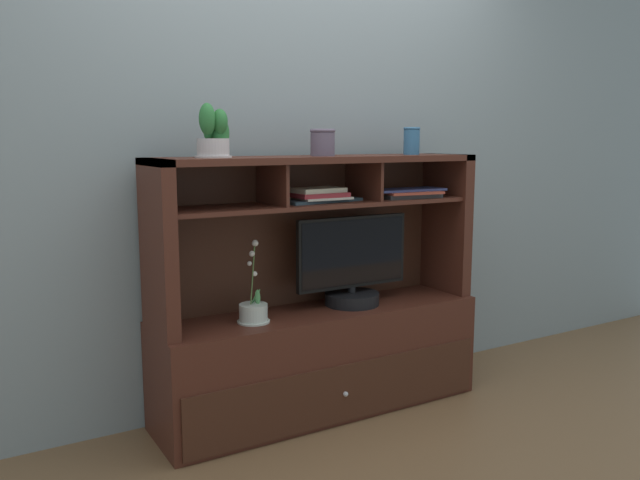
{
  "coord_description": "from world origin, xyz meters",
  "views": [
    {
      "loc": [
        -1.55,
        -2.62,
        1.33
      ],
      "look_at": [
        0.0,
        0.0,
        0.85
      ],
      "focal_mm": 36.26,
      "sensor_mm": 36.0,
      "label": 1
    }
  ],
  "objects": [
    {
      "name": "magazine_stack_centre",
      "position": [
        -0.01,
        -0.0,
        1.06
      ],
      "size": [
        0.42,
        0.21,
        0.07
      ],
      "color": "#2D404C",
      "rests_on": "media_console"
    },
    {
      "name": "magazine_stack_left",
      "position": [
        0.49,
        -0.03,
        1.06
      ],
      "size": [
        0.41,
        0.26,
        0.05
      ],
      "color": "#3F3E40",
      "rests_on": "media_console"
    },
    {
      "name": "potted_succulent",
      "position": [
        -0.53,
        -0.01,
        1.34
      ],
      "size": [
        0.16,
        0.16,
        0.23
      ],
      "color": "silver",
      "rests_on": "media_console"
    },
    {
      "name": "potted_orchid",
      "position": [
        -0.38,
        -0.05,
        0.56
      ],
      "size": [
        0.15,
        0.15,
        0.37
      ],
      "color": "silver",
      "rests_on": "media_console"
    },
    {
      "name": "accent_vase",
      "position": [
        0.53,
        -0.02,
        1.32
      ],
      "size": [
        0.08,
        0.08,
        0.14
      ],
      "color": "#326490",
      "rests_on": "media_console"
    },
    {
      "name": "tv_monitor",
      "position": [
        0.18,
        -0.01,
        0.69
      ],
      "size": [
        0.61,
        0.27,
        0.44
      ],
      "color": "black",
      "rests_on": "media_console"
    },
    {
      "name": "back_wall",
      "position": [
        0.0,
        0.25,
        1.4
      ],
      "size": [
        6.0,
        0.02,
        2.8
      ],
      "primitive_type": "cube",
      "color": "gray",
      "rests_on": "ground"
    },
    {
      "name": "floor_plane",
      "position": [
        0.0,
        0.0,
        -0.01
      ],
      "size": [
        6.0,
        6.0,
        0.02
      ],
      "primitive_type": "cube",
      "color": "brown",
      "rests_on": "ground"
    },
    {
      "name": "ceramic_vase",
      "position": [
        0.0,
        -0.02,
        1.31
      ],
      "size": [
        0.12,
        0.12,
        0.12
      ],
      "color": "#5D4F63",
      "rests_on": "media_console"
    },
    {
      "name": "media_console",
      "position": [
        0.0,
        0.01,
        0.39
      ],
      "size": [
        1.63,
        0.46,
        1.25
      ],
      "color": "#482117",
      "rests_on": "ground"
    }
  ]
}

